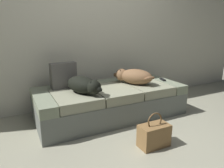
{
  "coord_description": "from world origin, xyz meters",
  "views": [
    {
      "loc": [
        -1.22,
        -1.41,
        1.21
      ],
      "look_at": [
        0.0,
        1.02,
        0.47
      ],
      "focal_mm": 33.51,
      "sensor_mm": 36.0,
      "label": 1
    }
  ],
  "objects_px": {
    "dog_dark": "(84,85)",
    "throw_pillow": "(63,75)",
    "tv_remote": "(163,80)",
    "couch": "(110,101)",
    "handbag": "(154,135)",
    "dog_tan": "(134,76)"
  },
  "relations": [
    {
      "from": "dog_dark",
      "to": "throw_pillow",
      "type": "xyz_separation_m",
      "value": [
        -0.16,
        0.36,
        0.06
      ]
    },
    {
      "from": "dog_dark",
      "to": "tv_remote",
      "type": "bearing_deg",
      "value": 3.71
    },
    {
      "from": "couch",
      "to": "handbag",
      "type": "bearing_deg",
      "value": -86.99
    },
    {
      "from": "couch",
      "to": "throw_pillow",
      "type": "bearing_deg",
      "value": 157.32
    },
    {
      "from": "couch",
      "to": "dog_dark",
      "type": "relative_size",
      "value": 3.42
    },
    {
      "from": "couch",
      "to": "throw_pillow",
      "type": "relative_size",
      "value": 5.93
    },
    {
      "from": "dog_dark",
      "to": "dog_tan",
      "type": "height_order",
      "value": "dog_tan"
    },
    {
      "from": "throw_pillow",
      "to": "handbag",
      "type": "height_order",
      "value": "throw_pillow"
    },
    {
      "from": "tv_remote",
      "to": "dog_dark",
      "type": "bearing_deg",
      "value": -159.95
    },
    {
      "from": "couch",
      "to": "tv_remote",
      "type": "relative_size",
      "value": 13.44
    },
    {
      "from": "dog_dark",
      "to": "handbag",
      "type": "bearing_deg",
      "value": -59.75
    },
    {
      "from": "dog_dark",
      "to": "couch",
      "type": "bearing_deg",
      "value": 15.95
    },
    {
      "from": "dog_dark",
      "to": "throw_pillow",
      "type": "distance_m",
      "value": 0.4
    },
    {
      "from": "throw_pillow",
      "to": "handbag",
      "type": "distance_m",
      "value": 1.41
    },
    {
      "from": "couch",
      "to": "throw_pillow",
      "type": "height_order",
      "value": "throw_pillow"
    },
    {
      "from": "dog_tan",
      "to": "tv_remote",
      "type": "bearing_deg",
      "value": -2.6
    },
    {
      "from": "tv_remote",
      "to": "handbag",
      "type": "height_order",
      "value": "tv_remote"
    },
    {
      "from": "couch",
      "to": "tv_remote",
      "type": "height_order",
      "value": "tv_remote"
    },
    {
      "from": "couch",
      "to": "dog_dark",
      "type": "distance_m",
      "value": 0.54
    },
    {
      "from": "dog_tan",
      "to": "tv_remote",
      "type": "xyz_separation_m",
      "value": [
        0.52,
        -0.02,
        -0.1
      ]
    },
    {
      "from": "couch",
      "to": "throw_pillow",
      "type": "xyz_separation_m",
      "value": [
        -0.58,
        0.24,
        0.38
      ]
    },
    {
      "from": "couch",
      "to": "dog_tan",
      "type": "height_order",
      "value": "dog_tan"
    }
  ]
}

